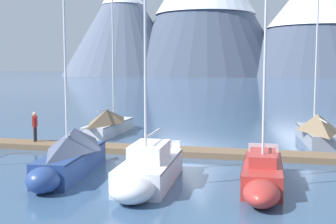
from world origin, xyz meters
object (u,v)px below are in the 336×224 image
sailboat_outer_slip (262,174)px  sailboat_end_of_dock (316,128)px  sailboat_far_berth (148,170)px  sailboat_mid_dock_port (110,122)px  person_on_dock (35,125)px  sailboat_mid_dock_starboard (70,153)px

sailboat_outer_slip → sailboat_end_of_dock: sailboat_end_of_dock is taller
sailboat_end_of_dock → sailboat_far_berth: bearing=-119.7°
sailboat_far_berth → sailboat_outer_slip: 4.34m
sailboat_mid_dock_port → person_on_dock: (-2.32, -5.63, 0.44)m
sailboat_mid_dock_port → sailboat_mid_dock_starboard: 11.74m
sailboat_mid_dock_starboard → person_on_dock: 7.71m
sailboat_outer_slip → sailboat_end_of_dock: (2.61, 11.52, 0.29)m
sailboat_far_berth → sailboat_mid_dock_starboard: bearing=167.0°
sailboat_outer_slip → sailboat_end_of_dock: bearing=77.2°
sailboat_outer_slip → person_on_dock: (-13.07, 5.99, 0.70)m
sailboat_far_berth → person_on_dock: size_ratio=5.09×
sailboat_far_berth → sailboat_outer_slip: bearing=8.2°
sailboat_mid_dock_starboard → sailboat_end_of_dock: sailboat_end_of_dock is taller
sailboat_far_berth → person_on_dock: 11.00m
person_on_dock → sailboat_outer_slip: bearing=-24.6°
sailboat_mid_dock_starboard → sailboat_far_berth: 3.76m
sailboat_mid_dock_starboard → sailboat_end_of_dock: bearing=46.9°
sailboat_mid_dock_starboard → sailboat_end_of_dock: size_ratio=0.90×
sailboat_mid_dock_port → sailboat_mid_dock_starboard: sailboat_mid_dock_port is taller
sailboat_outer_slip → sailboat_end_of_dock: size_ratio=1.00×
sailboat_far_berth → person_on_dock: bearing=143.0°
sailboat_mid_dock_port → sailboat_outer_slip: 15.83m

